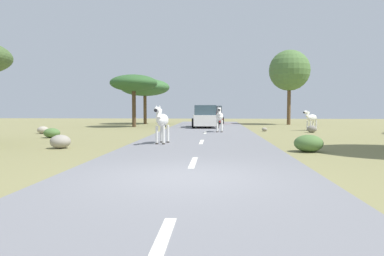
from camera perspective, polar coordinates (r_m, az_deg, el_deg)
The scene contains 17 objects.
ground_plane at distance 7.90m, azimuth -1.12°, elevation -8.16°, with size 90.00×90.00×0.00m, color olive.
road at distance 7.89m, azimuth -0.69°, elevation -7.99°, with size 6.00×64.00×0.05m, color slate.
lane_markings at distance 6.91m, azimuth -1.34°, elevation -9.37°, with size 0.16×56.00×0.01m.
zebra_0 at distance 22.44m, azimuth 4.47°, elevation 1.82°, with size 0.50×1.72×1.62m.
zebra_1 at distance 15.05m, azimuth -4.89°, elevation 1.19°, with size 0.58×1.74×1.64m.
zebra_2 at distance 25.93m, azimuth 18.66°, elevation 1.53°, with size 1.30×1.16×1.46m.
car_0 at distance 34.97m, azimuth 3.40°, elevation 2.05°, with size 2.07×4.37×1.74m.
car_1 at distance 27.83m, azimuth 2.06°, elevation 1.76°, with size 2.26×4.45×1.74m.
tree_0 at distance 34.84m, azimuth 15.44°, elevation 8.92°, with size 3.82×3.82×7.02m.
tree_2 at distance 29.74m, azimuth -9.38°, elevation 7.12°, with size 3.90×3.90×4.31m.
tree_4 at distance 35.11m, azimuth -7.61°, elevation 6.50°, with size 4.83×4.83×4.44m.
bush_1 at distance 19.99m, azimuth -21.68°, elevation -0.75°, with size 0.85×0.77×0.51m, color #4C7038.
bush_2 at distance 13.26m, azimuth 18.29°, elevation -2.36°, with size 1.02×0.92×0.61m, color #4C7038.
rock_0 at distance 23.43m, azimuth -22.91°, elevation -0.30°, with size 0.70×0.59×0.45m, color #A89E8C.
rock_1 at distance 24.26m, azimuth 11.62°, elevation -0.22°, with size 0.36×0.28×0.26m, color gray.
rock_2 at distance 23.78m, azimuth 18.77°, elevation -0.15°, with size 0.60×0.49×0.46m, color gray.
rock_3 at distance 14.61m, azimuth -20.47°, elevation -2.07°, with size 0.78×0.77×0.53m, color gray.
Camera 1 is at (0.66, -7.72, 1.56)m, focal length 33.06 mm.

